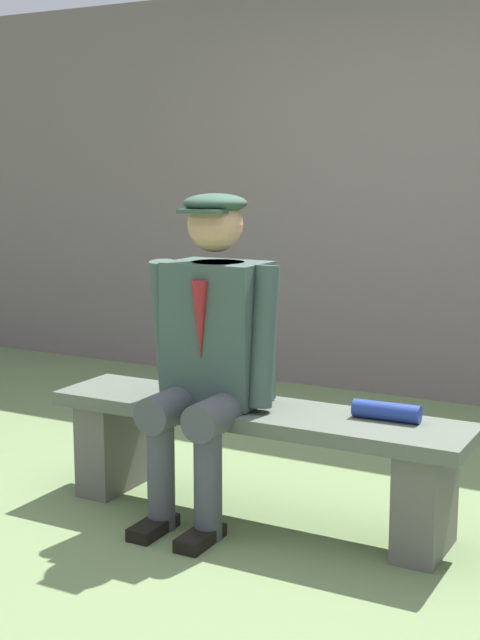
# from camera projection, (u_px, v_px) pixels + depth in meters

# --- Properties ---
(ground_plane) EXTENTS (30.00, 30.00, 0.00)m
(ground_plane) POSITION_uv_depth(u_px,v_px,m) (254.00, 517.00, 3.68)
(ground_plane) COLOR #657B4C
(bench) EXTENTS (1.76, 0.39, 0.47)m
(bench) POSITION_uv_depth(u_px,v_px,m) (255.00, 443.00, 3.62)
(bench) COLOR #51584B
(bench) RESTS_ON ground
(seated_man) EXTENTS (0.56, 0.59, 1.32)m
(seated_man) POSITION_uv_depth(u_px,v_px,m) (211.00, 344.00, 3.58)
(seated_man) COLOR #364943
(seated_man) RESTS_ON ground
(rolled_magazine) EXTENTS (0.26, 0.08, 0.07)m
(rolled_magazine) POSITION_uv_depth(u_px,v_px,m) (387.00, 411.00, 3.40)
(rolled_magazine) COLOR navy
(rolled_magazine) RESTS_ON bench
(stadium_wall) EXTENTS (12.00, 0.24, 2.55)m
(stadium_wall) POSITION_uv_depth(u_px,v_px,m) (428.00, 192.00, 5.47)
(stadium_wall) COLOR #6A5E5D
(stadium_wall) RESTS_ON ground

